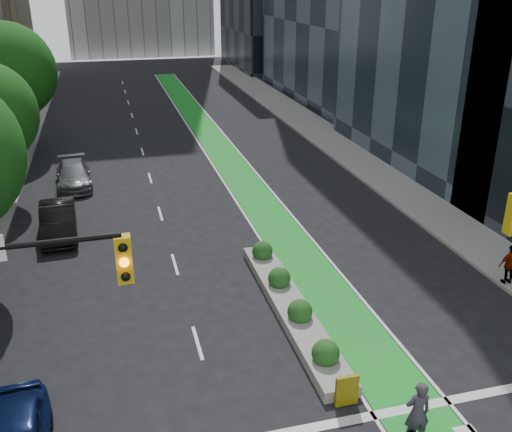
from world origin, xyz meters
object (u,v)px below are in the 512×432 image
median_planter (291,303)px  parked_car_left_mid (58,220)px  parked_car_left_far (74,175)px  pedestrian_far (510,264)px  cyclist (417,413)px

median_planter → parked_car_left_mid: 12.89m
median_planter → parked_car_left_far: 18.54m
parked_car_left_far → pedestrian_far: 24.27m
median_planter → parked_car_left_mid: size_ratio=2.19×
cyclist → parked_car_left_far: size_ratio=0.40×
median_planter → parked_car_left_mid: (-8.70, 9.50, 0.40)m
parked_car_left_far → median_planter: bearing=-67.5°
pedestrian_far → parked_car_left_far: bearing=-41.3°
median_planter → parked_car_left_far: parked_car_left_far is taller
parked_car_left_far → pedestrian_far: size_ratio=2.86×
cyclist → pedestrian_far: cyclist is taller
parked_car_left_far → cyclist: bearing=-72.0°
parked_car_left_mid → parked_car_left_far: 7.14m
cyclist → parked_car_left_mid: 19.25m
parked_car_left_mid → parked_car_left_far: (0.50, 7.12, -0.07)m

